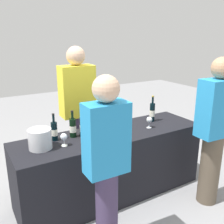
{
  "coord_description": "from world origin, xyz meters",
  "views": [
    {
      "loc": [
        -1.39,
        -2.34,
        1.87
      ],
      "look_at": [
        0.0,
        0.0,
        1.04
      ],
      "focal_mm": 40.92,
      "sensor_mm": 36.0,
      "label": 1
    }
  ],
  "objects_px": {
    "wine_bottle_0": "(54,131)",
    "guest_1": "(215,129)",
    "wine_glass_1": "(85,138)",
    "wine_bottle_2": "(83,126)",
    "ice_bucket": "(40,139)",
    "wine_bottle_1": "(73,127)",
    "wine_glass_2": "(149,120)",
    "guest_0": "(106,162)",
    "wine_bottle_3": "(97,124)",
    "wine_bottle_5": "(152,112)",
    "wine_glass_0": "(64,137)",
    "wine_bottle_4": "(103,122)",
    "server_pouring": "(78,110)"
  },
  "relations": [
    {
      "from": "wine_glass_0",
      "to": "wine_glass_1",
      "type": "bearing_deg",
      "value": -34.06
    },
    {
      "from": "wine_glass_0",
      "to": "wine_bottle_5",
      "type": "bearing_deg",
      "value": 6.79
    },
    {
      "from": "wine_bottle_2",
      "to": "server_pouring",
      "type": "height_order",
      "value": "server_pouring"
    },
    {
      "from": "wine_bottle_5",
      "to": "ice_bucket",
      "type": "relative_size",
      "value": 1.48
    },
    {
      "from": "wine_bottle_5",
      "to": "wine_glass_1",
      "type": "distance_m",
      "value": 1.11
    },
    {
      "from": "wine_bottle_1",
      "to": "ice_bucket",
      "type": "distance_m",
      "value": 0.41
    },
    {
      "from": "wine_bottle_2",
      "to": "wine_glass_1",
      "type": "xyz_separation_m",
      "value": [
        -0.1,
        -0.26,
        -0.02
      ]
    },
    {
      "from": "server_pouring",
      "to": "wine_glass_0",
      "type": "bearing_deg",
      "value": 58.03
    },
    {
      "from": "wine_glass_1",
      "to": "wine_bottle_2",
      "type": "bearing_deg",
      "value": 69.83
    },
    {
      "from": "wine_bottle_2",
      "to": "wine_bottle_1",
      "type": "bearing_deg",
      "value": 163.44
    },
    {
      "from": "guest_1",
      "to": "wine_glass_0",
      "type": "bearing_deg",
      "value": 160.3
    },
    {
      "from": "wine_bottle_0",
      "to": "guest_1",
      "type": "bearing_deg",
      "value": -28.62
    },
    {
      "from": "wine_bottle_1",
      "to": "guest_0",
      "type": "distance_m",
      "value": 0.84
    },
    {
      "from": "wine_bottle_3",
      "to": "wine_bottle_4",
      "type": "xyz_separation_m",
      "value": [
        0.11,
        0.04,
        -0.01
      ]
    },
    {
      "from": "wine_glass_2",
      "to": "ice_bucket",
      "type": "relative_size",
      "value": 0.6
    },
    {
      "from": "server_pouring",
      "to": "guest_1",
      "type": "height_order",
      "value": "server_pouring"
    },
    {
      "from": "wine_glass_2",
      "to": "guest_0",
      "type": "relative_size",
      "value": 0.09
    },
    {
      "from": "wine_glass_1",
      "to": "guest_1",
      "type": "distance_m",
      "value": 1.4
    },
    {
      "from": "wine_bottle_2",
      "to": "wine_bottle_3",
      "type": "distance_m",
      "value": 0.16
    },
    {
      "from": "wine_bottle_1",
      "to": "wine_glass_1",
      "type": "xyz_separation_m",
      "value": [
        0.01,
        -0.29,
        -0.02
      ]
    },
    {
      "from": "wine_bottle_2",
      "to": "wine_glass_2",
      "type": "height_order",
      "value": "wine_bottle_2"
    },
    {
      "from": "wine_bottle_4",
      "to": "wine_glass_0",
      "type": "height_order",
      "value": "wine_bottle_4"
    },
    {
      "from": "ice_bucket",
      "to": "server_pouring",
      "type": "xyz_separation_m",
      "value": [
        0.66,
        0.6,
        0.05
      ]
    },
    {
      "from": "wine_bottle_4",
      "to": "wine_glass_2",
      "type": "relative_size",
      "value": 2.28
    },
    {
      "from": "guest_0",
      "to": "wine_glass_0",
      "type": "bearing_deg",
      "value": 101.39
    },
    {
      "from": "wine_bottle_4",
      "to": "ice_bucket",
      "type": "bearing_deg",
      "value": -172.56
    },
    {
      "from": "wine_glass_0",
      "to": "guest_1",
      "type": "height_order",
      "value": "guest_1"
    },
    {
      "from": "wine_bottle_3",
      "to": "wine_bottle_5",
      "type": "bearing_deg",
      "value": 2.17
    },
    {
      "from": "wine_glass_1",
      "to": "wine_bottle_4",
      "type": "bearing_deg",
      "value": 37.45
    },
    {
      "from": "wine_glass_2",
      "to": "ice_bucket",
      "type": "xyz_separation_m",
      "value": [
        -1.29,
        0.09,
        0.0
      ]
    },
    {
      "from": "wine_bottle_0",
      "to": "wine_bottle_1",
      "type": "height_order",
      "value": "wine_bottle_1"
    },
    {
      "from": "wine_bottle_0",
      "to": "server_pouring",
      "type": "bearing_deg",
      "value": 44.92
    },
    {
      "from": "wine_bottle_0",
      "to": "wine_bottle_2",
      "type": "bearing_deg",
      "value": -7.94
    },
    {
      "from": "wine_glass_1",
      "to": "server_pouring",
      "type": "relative_size",
      "value": 0.07
    },
    {
      "from": "wine_bottle_2",
      "to": "wine_glass_2",
      "type": "relative_size",
      "value": 2.17
    },
    {
      "from": "wine_bottle_2",
      "to": "wine_bottle_3",
      "type": "relative_size",
      "value": 0.9
    },
    {
      "from": "ice_bucket",
      "to": "wine_bottle_1",
      "type": "bearing_deg",
      "value": 16.22
    },
    {
      "from": "wine_glass_2",
      "to": "wine_bottle_3",
      "type": "bearing_deg",
      "value": 167.05
    },
    {
      "from": "guest_1",
      "to": "guest_0",
      "type": "bearing_deg",
      "value": -175.41
    },
    {
      "from": "wine_glass_1",
      "to": "guest_1",
      "type": "height_order",
      "value": "guest_1"
    },
    {
      "from": "wine_glass_0",
      "to": "wine_glass_2",
      "type": "relative_size",
      "value": 0.97
    },
    {
      "from": "wine_glass_2",
      "to": "wine_bottle_2",
      "type": "bearing_deg",
      "value": 167.81
    },
    {
      "from": "wine_bottle_0",
      "to": "wine_bottle_2",
      "type": "distance_m",
      "value": 0.31
    },
    {
      "from": "wine_bottle_0",
      "to": "guest_1",
      "type": "xyz_separation_m",
      "value": [
        1.51,
        -0.82,
        0.0
      ]
    },
    {
      "from": "wine_bottle_5",
      "to": "guest_0",
      "type": "bearing_deg",
      "value": -144.59
    },
    {
      "from": "wine_bottle_3",
      "to": "wine_bottle_5",
      "type": "relative_size",
      "value": 0.98
    },
    {
      "from": "wine_bottle_3",
      "to": "wine_glass_1",
      "type": "relative_size",
      "value": 2.66
    },
    {
      "from": "wine_bottle_1",
      "to": "wine_bottle_3",
      "type": "bearing_deg",
      "value": -12.08
    },
    {
      "from": "wine_bottle_3",
      "to": "wine_bottle_2",
      "type": "bearing_deg",
      "value": 170.86
    },
    {
      "from": "wine_bottle_4",
      "to": "guest_1",
      "type": "height_order",
      "value": "guest_1"
    }
  ]
}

